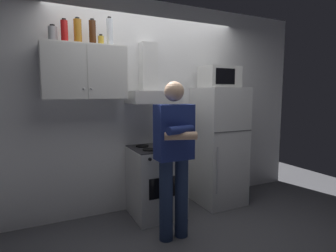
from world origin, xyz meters
TOP-DOWN VIEW (x-y plane):
  - ground_plane at (0.00, 0.00)m, footprint 7.00×7.00m
  - back_wall_tiled at (0.00, 0.60)m, footprint 4.80×0.10m
  - upper_cabinet at (-0.85, 0.37)m, footprint 0.90×0.37m
  - stove_oven at (-0.05, 0.25)m, footprint 0.60×0.62m
  - range_hood at (-0.05, 0.38)m, footprint 0.60×0.44m
  - refrigerator at (0.90, 0.25)m, footprint 0.60×0.62m
  - microwave at (0.90, 0.27)m, footprint 0.48×0.37m
  - person_standing at (-0.10, -0.36)m, footprint 0.38×0.33m
  - cooking_pot at (0.08, 0.13)m, footprint 0.30×0.20m
  - bottle_rum_dark at (-0.75, 0.37)m, footprint 0.07×0.07m
  - bottle_soda_red at (-1.04, 0.35)m, footprint 0.07×0.07m
  - bottle_vodka_clear at (-0.55, 0.38)m, footprint 0.07×0.07m
  - bottle_spice_jar at (-0.66, 0.36)m, footprint 0.06×0.06m
  - bottle_liquor_amber at (-0.91, 0.36)m, footprint 0.08×0.08m
  - bottle_canister_steel at (-1.15, 0.40)m, footprint 0.09×0.09m

SIDE VIEW (x-z plane):
  - ground_plane at x=0.00m, z-range 0.00..0.00m
  - stove_oven at x=-0.05m, z-range 0.00..0.87m
  - refrigerator at x=0.90m, z-range 0.00..1.60m
  - person_standing at x=-0.10m, z-range 0.08..1.72m
  - cooking_pot at x=0.08m, z-range 0.87..0.98m
  - back_wall_tiled at x=0.00m, z-range 0.00..2.70m
  - range_hood at x=-0.05m, z-range 1.22..1.97m
  - microwave at x=0.90m, z-range 1.60..1.88m
  - upper_cabinet at x=-0.85m, z-range 1.45..2.05m
  - bottle_spice_jar at x=-0.66m, z-range 2.04..2.17m
  - bottle_canister_steel at x=-1.15m, z-range 2.04..2.23m
  - bottle_soda_red at x=-1.04m, z-range 2.04..2.29m
  - bottle_liquor_amber at x=-0.91m, z-range 2.04..2.32m
  - bottle_rum_dark at x=-0.75m, z-range 2.04..2.33m
  - bottle_vodka_clear at x=-0.55m, z-range 2.04..2.37m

